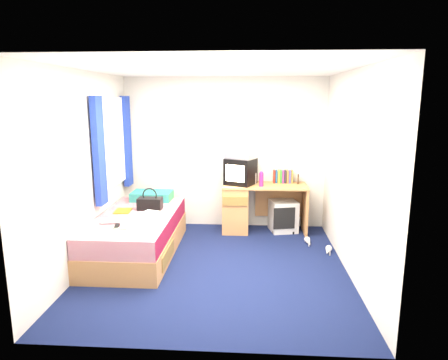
# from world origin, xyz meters

# --- Properties ---
(ground) EXTENTS (3.40, 3.40, 0.00)m
(ground) POSITION_xyz_m (0.00, 0.00, 0.00)
(ground) COLOR #0C1438
(ground) RESTS_ON ground
(room_shell) EXTENTS (3.40, 3.40, 3.40)m
(room_shell) POSITION_xyz_m (0.00, 0.00, 1.45)
(room_shell) COLOR white
(room_shell) RESTS_ON ground
(bed) EXTENTS (1.01, 2.00, 0.54)m
(bed) POSITION_xyz_m (-1.10, 0.37, 0.27)
(bed) COLOR tan
(bed) RESTS_ON ground
(pillow) EXTENTS (0.60, 0.39, 0.13)m
(pillow) POSITION_xyz_m (-1.08, 1.18, 0.61)
(pillow) COLOR #175699
(pillow) RESTS_ON bed
(desk) EXTENTS (1.30, 0.55, 0.75)m
(desk) POSITION_xyz_m (0.37, 1.44, 0.41)
(desk) COLOR tan
(desk) RESTS_ON ground
(storage_cube) EXTENTS (0.47, 0.47, 0.49)m
(storage_cube) POSITION_xyz_m (0.94, 1.45, 0.25)
(storage_cube) COLOR silver
(storage_cube) RESTS_ON ground
(crt_tv) EXTENTS (0.53, 0.52, 0.41)m
(crt_tv) POSITION_xyz_m (0.26, 1.44, 0.95)
(crt_tv) COLOR black
(crt_tv) RESTS_ON desk
(vcr) EXTENTS (0.52, 0.47, 0.08)m
(vcr) POSITION_xyz_m (0.26, 1.44, 1.20)
(vcr) COLOR #B0B0B2
(vcr) RESTS_ON crt_tv
(book_row) EXTENTS (0.31, 0.13, 0.20)m
(book_row) POSITION_xyz_m (0.93, 1.60, 0.85)
(book_row) COLOR maroon
(book_row) RESTS_ON desk
(picture_frame) EXTENTS (0.03, 0.12, 0.14)m
(picture_frame) POSITION_xyz_m (1.17, 1.57, 0.82)
(picture_frame) COLOR black
(picture_frame) RESTS_ON desk
(pink_water_bottle) EXTENTS (0.08, 0.08, 0.21)m
(pink_water_bottle) POSITION_xyz_m (0.58, 1.31, 0.85)
(pink_water_bottle) COLOR #F0226F
(pink_water_bottle) RESTS_ON desk
(aerosol_can) EXTENTS (0.06, 0.06, 0.18)m
(aerosol_can) POSITION_xyz_m (0.48, 1.48, 0.84)
(aerosol_can) COLOR silver
(aerosol_can) RESTS_ON desk
(handbag) EXTENTS (0.33, 0.19, 0.31)m
(handbag) POSITION_xyz_m (-0.98, 0.66, 0.63)
(handbag) COLOR black
(handbag) RESTS_ON bed
(towel) EXTENTS (0.34, 0.31, 0.09)m
(towel) POSITION_xyz_m (-0.83, 0.18, 0.59)
(towel) COLOR white
(towel) RESTS_ON bed
(magazine) EXTENTS (0.24, 0.30, 0.01)m
(magazine) POSITION_xyz_m (-1.33, 0.53, 0.55)
(magazine) COLOR yellow
(magazine) RESTS_ON bed
(water_bottle) EXTENTS (0.21, 0.10, 0.07)m
(water_bottle) POSITION_xyz_m (-1.34, -0.02, 0.58)
(water_bottle) COLOR white
(water_bottle) RESTS_ON bed
(colour_swatch_fan) EXTENTS (0.23, 0.10, 0.01)m
(colour_swatch_fan) POSITION_xyz_m (-1.11, -0.21, 0.55)
(colour_swatch_fan) COLOR yellow
(colour_swatch_fan) RESTS_ON bed
(remote_control) EXTENTS (0.08, 0.17, 0.02)m
(remote_control) POSITION_xyz_m (-1.19, -0.12, 0.55)
(remote_control) COLOR black
(remote_control) RESTS_ON bed
(window_assembly) EXTENTS (0.11, 1.42, 1.40)m
(window_assembly) POSITION_xyz_m (-1.55, 0.90, 1.42)
(window_assembly) COLOR silver
(window_assembly) RESTS_ON room_shell
(white_heels) EXTENTS (0.34, 0.55, 0.09)m
(white_heels) POSITION_xyz_m (1.37, 0.68, 0.04)
(white_heels) COLOR silver
(white_heels) RESTS_ON ground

